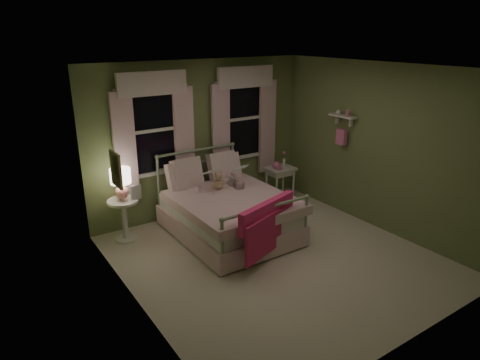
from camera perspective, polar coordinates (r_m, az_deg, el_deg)
room_shell at (r=5.62m, az=5.19°, el=1.31°), size 4.20×4.20×4.20m
bed at (r=6.63m, az=-1.69°, el=-4.20°), size 1.58×2.03×1.18m
pink_throw at (r=5.77m, az=3.78°, el=-5.51°), size 1.08×0.47×0.71m
child_left at (r=6.65m, az=-5.72°, el=0.70°), size 0.29×0.23×0.69m
child_right at (r=6.90m, az=-1.64°, el=1.82°), size 0.37×0.29×0.77m
book_left at (r=6.43m, az=-4.67°, el=0.50°), size 0.21×0.14×0.26m
book_right at (r=6.71m, az=-0.50°, el=1.02°), size 0.23×0.19×0.26m
teddy_bear at (r=6.69m, az=-2.93°, el=-0.24°), size 0.23×0.18×0.30m
nightstand_left at (r=6.67m, az=-15.21°, el=-4.43°), size 0.46×0.46×0.65m
table_lamp at (r=6.48m, az=-15.62°, el=-0.09°), size 0.30×0.30×0.47m
book_nightstand at (r=6.54m, az=-14.33°, el=-2.57°), size 0.19×0.24×0.02m
nightstand_right at (r=7.91m, az=5.39°, el=0.98°), size 0.50×0.40×0.64m
pink_toy at (r=7.80m, az=4.88°, el=1.94°), size 0.14×0.18×0.14m
bud_vase at (r=7.95m, az=5.89°, el=2.86°), size 0.06×0.06×0.28m
window_left at (r=6.81m, az=-11.35°, el=7.03°), size 1.34×0.13×1.96m
window_right at (r=7.61m, az=0.61°, el=8.67°), size 1.34×0.13×1.96m
wall_shelf at (r=7.32m, az=13.45°, el=6.93°), size 0.15×0.50×0.60m
framed_picture at (r=5.18m, az=-16.19°, el=1.35°), size 0.03×0.32×0.42m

